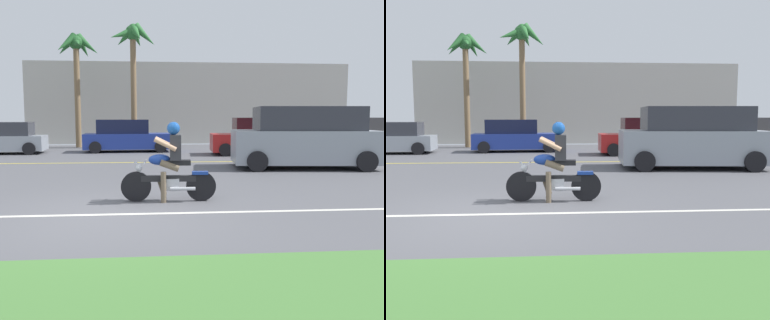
% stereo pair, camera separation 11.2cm
% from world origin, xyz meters
% --- Properties ---
extents(ground, '(56.00, 30.00, 0.04)m').
position_xyz_m(ground, '(0.00, 3.00, -0.02)').
color(ground, '#545459').
extents(lane_line_near, '(50.40, 0.12, 0.01)m').
position_xyz_m(lane_line_near, '(0.00, 0.13, 0.00)').
color(lane_line_near, silver).
rests_on(lane_line_near, ground).
extents(lane_line_far, '(50.40, 0.12, 0.01)m').
position_xyz_m(lane_line_far, '(0.00, 8.22, 0.00)').
color(lane_line_far, yellow).
rests_on(lane_line_far, ground).
extents(motorcyclist, '(1.88, 0.61, 1.57)m').
position_xyz_m(motorcyclist, '(1.06, 1.17, 0.66)').
color(motorcyclist, black).
rests_on(motorcyclist, ground).
extents(suv_nearby, '(4.93, 2.64, 2.00)m').
position_xyz_m(suv_nearby, '(5.67, 6.18, 0.97)').
color(suv_nearby, '#8C939E').
rests_on(suv_nearby, ground).
extents(parked_car_0, '(3.91, 2.07, 1.45)m').
position_xyz_m(parked_car_0, '(-6.18, 12.40, 0.68)').
color(parked_car_0, '#8C939E').
rests_on(parked_car_0, ground).
extents(parked_car_1, '(4.28, 2.12, 1.55)m').
position_xyz_m(parked_car_1, '(-0.64, 13.12, 0.73)').
color(parked_car_1, navy).
rests_on(parked_car_1, ground).
extents(parked_car_2, '(3.90, 2.17, 1.65)m').
position_xyz_m(parked_car_2, '(5.22, 11.08, 0.76)').
color(parked_car_2, '#AD1E1E').
rests_on(parked_car_2, ground).
extents(parked_car_3, '(3.68, 2.06, 1.65)m').
position_xyz_m(parked_car_3, '(11.04, 12.93, 0.76)').
color(parked_car_3, beige).
rests_on(parked_car_3, ground).
extents(palm_tree_0, '(2.69, 2.80, 6.69)m').
position_xyz_m(palm_tree_0, '(-0.41, 15.67, 5.46)').
color(palm_tree_0, brown).
rests_on(palm_tree_0, ground).
extents(palm_tree_2, '(2.60, 2.63, 6.23)m').
position_xyz_m(palm_tree_2, '(-3.51, 16.19, 5.06)').
color(palm_tree_2, brown).
rests_on(palm_tree_2, ground).
extents(building_far, '(20.51, 4.00, 5.11)m').
position_xyz_m(building_far, '(2.99, 21.00, 2.55)').
color(building_far, '#BCB7AD').
rests_on(building_far, ground).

